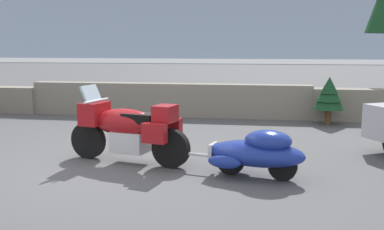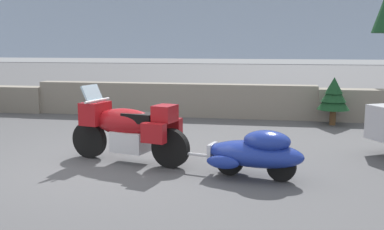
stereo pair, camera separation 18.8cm
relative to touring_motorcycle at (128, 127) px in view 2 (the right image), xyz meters
name	(u,v)px [view 2 (the right image)]	position (x,y,z in m)	size (l,w,h in m)	color
ground_plane	(103,166)	(-0.33, -0.35, -0.62)	(80.00, 80.00, 0.00)	#4C4C4F
stone_guard_wall	(185,101)	(0.02, 5.12, -0.19)	(24.00, 0.62, 0.94)	gray
distant_ridgeline	(261,17)	(-0.33, 95.10, 7.38)	(240.00, 80.00, 16.00)	#8C9EB7
touring_motorcycle	(128,127)	(0.00, 0.00, 0.00)	(2.28, 1.08, 1.33)	black
car_shaped_trailer	(256,152)	(2.23, -0.55, -0.21)	(2.22, 1.05, 0.76)	black
pine_sapling_near	(334,95)	(3.99, 4.42, 0.14)	(0.81, 0.81, 1.23)	brown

